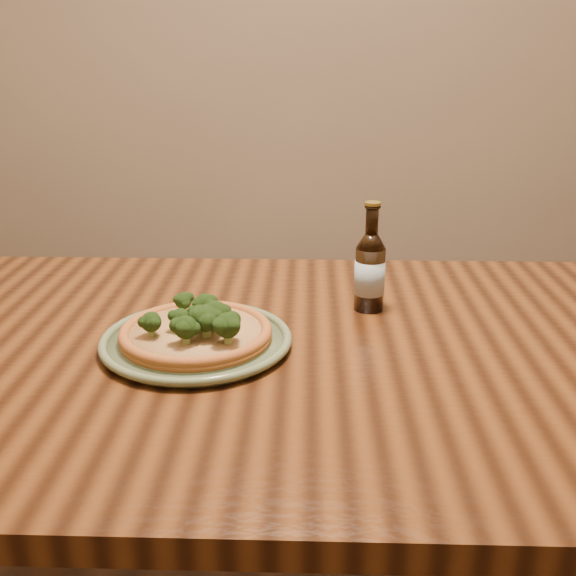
{
  "coord_description": "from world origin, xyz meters",
  "views": [
    {
      "loc": [
        -0.07,
        -0.88,
        1.21
      ],
      "look_at": [
        -0.1,
        0.17,
        0.82
      ],
      "focal_mm": 42.0,
      "sensor_mm": 36.0,
      "label": 1
    }
  ],
  "objects_px": {
    "table": "(349,397)",
    "pizza": "(197,330)",
    "plate": "(196,340)",
    "beer_bottle": "(370,271)"
  },
  "relations": [
    {
      "from": "plate",
      "to": "pizza",
      "type": "height_order",
      "value": "pizza"
    },
    {
      "from": "plate",
      "to": "pizza",
      "type": "xyz_separation_m",
      "value": [
        0.0,
        -0.0,
        0.02
      ]
    },
    {
      "from": "table",
      "to": "pizza",
      "type": "distance_m",
      "value": 0.27
    },
    {
      "from": "table",
      "to": "pizza",
      "type": "bearing_deg",
      "value": -177.41
    },
    {
      "from": "table",
      "to": "beer_bottle",
      "type": "bearing_deg",
      "value": 75.8
    },
    {
      "from": "pizza",
      "to": "beer_bottle",
      "type": "bearing_deg",
      "value": 30.82
    },
    {
      "from": "plate",
      "to": "beer_bottle",
      "type": "xyz_separation_m",
      "value": [
        0.29,
        0.17,
        0.06
      ]
    },
    {
      "from": "table",
      "to": "pizza",
      "type": "height_order",
      "value": "pizza"
    },
    {
      "from": "table",
      "to": "beer_bottle",
      "type": "relative_size",
      "value": 8.06
    },
    {
      "from": "plate",
      "to": "beer_bottle",
      "type": "bearing_deg",
      "value": 30.43
    }
  ]
}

